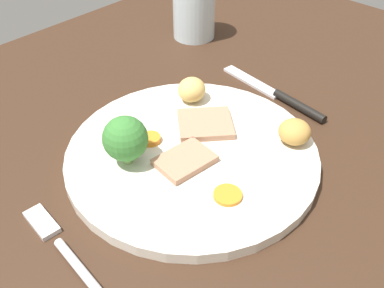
{
  "coord_description": "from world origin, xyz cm",
  "views": [
    {
      "loc": [
        -26.87,
        -29.17,
        39.13
      ],
      "look_at": [
        2.14,
        -1.98,
        6.0
      ],
      "focal_mm": 41.57,
      "sensor_mm": 36.0,
      "label": 1
    }
  ],
  "objects_px": {
    "carrot_coin_back": "(151,138)",
    "knife": "(281,96)",
    "carrot_coin_front": "(228,195)",
    "dinner_plate": "(192,155)",
    "roast_potato_right": "(295,132)",
    "water_glass": "(194,8)",
    "roast_potato_left": "(192,90)",
    "meat_slice_under": "(206,124)",
    "meat_slice_main": "(186,159)",
    "fork": "(65,251)",
    "broccoli_floret": "(125,139)"
  },
  "relations": [
    {
      "from": "fork",
      "to": "water_glass",
      "type": "distance_m",
      "value": 0.48
    },
    {
      "from": "roast_potato_left",
      "to": "water_glass",
      "type": "relative_size",
      "value": 0.38
    },
    {
      "from": "meat_slice_main",
      "to": "knife",
      "type": "bearing_deg",
      "value": 1.53
    },
    {
      "from": "meat_slice_under",
      "to": "roast_potato_left",
      "type": "distance_m",
      "value": 0.06
    },
    {
      "from": "meat_slice_under",
      "to": "broccoli_floret",
      "type": "distance_m",
      "value": 0.12
    },
    {
      "from": "dinner_plate",
      "to": "meat_slice_main",
      "type": "distance_m",
      "value": 0.02
    },
    {
      "from": "meat_slice_under",
      "to": "carrot_coin_front",
      "type": "height_order",
      "value": "meat_slice_under"
    },
    {
      "from": "roast_potato_right",
      "to": "carrot_coin_front",
      "type": "bearing_deg",
      "value": -179.61
    },
    {
      "from": "carrot_coin_back",
      "to": "knife",
      "type": "height_order",
      "value": "carrot_coin_back"
    },
    {
      "from": "carrot_coin_back",
      "to": "dinner_plate",
      "type": "bearing_deg",
      "value": -67.7
    },
    {
      "from": "meat_slice_under",
      "to": "broccoli_floret",
      "type": "height_order",
      "value": "broccoli_floret"
    },
    {
      "from": "knife",
      "to": "roast_potato_right",
      "type": "bearing_deg",
      "value": 138.26
    },
    {
      "from": "meat_slice_main",
      "to": "meat_slice_under",
      "type": "height_order",
      "value": "same"
    },
    {
      "from": "roast_potato_left",
      "to": "carrot_coin_front",
      "type": "bearing_deg",
      "value": -125.03
    },
    {
      "from": "roast_potato_right",
      "to": "broccoli_floret",
      "type": "distance_m",
      "value": 0.2
    },
    {
      "from": "carrot_coin_front",
      "to": "meat_slice_under",
      "type": "bearing_deg",
      "value": 52.59
    },
    {
      "from": "carrot_coin_back",
      "to": "broccoli_floret",
      "type": "bearing_deg",
      "value": -169.93
    },
    {
      "from": "dinner_plate",
      "to": "meat_slice_main",
      "type": "relative_size",
      "value": 4.69
    },
    {
      "from": "water_glass",
      "to": "fork",
      "type": "bearing_deg",
      "value": -151.96
    },
    {
      "from": "roast_potato_right",
      "to": "roast_potato_left",
      "type": "bearing_deg",
      "value": 97.05
    },
    {
      "from": "meat_slice_under",
      "to": "knife",
      "type": "distance_m",
      "value": 0.14
    },
    {
      "from": "roast_potato_left",
      "to": "roast_potato_right",
      "type": "relative_size",
      "value": 1.01
    },
    {
      "from": "meat_slice_main",
      "to": "water_glass",
      "type": "height_order",
      "value": "water_glass"
    },
    {
      "from": "knife",
      "to": "dinner_plate",
      "type": "bearing_deg",
      "value": 95.83
    },
    {
      "from": "fork",
      "to": "dinner_plate",
      "type": "bearing_deg",
      "value": -83.39
    },
    {
      "from": "carrot_coin_front",
      "to": "dinner_plate",
      "type": "bearing_deg",
      "value": 69.91
    },
    {
      "from": "carrot_coin_front",
      "to": "water_glass",
      "type": "relative_size",
      "value": 0.3
    },
    {
      "from": "meat_slice_under",
      "to": "fork",
      "type": "distance_m",
      "value": 0.23
    },
    {
      "from": "water_glass",
      "to": "meat_slice_main",
      "type": "bearing_deg",
      "value": -138.47
    },
    {
      "from": "broccoli_floret",
      "to": "knife",
      "type": "height_order",
      "value": "broccoli_floret"
    },
    {
      "from": "meat_slice_main",
      "to": "roast_potato_right",
      "type": "relative_size",
      "value": 1.64
    },
    {
      "from": "roast_potato_right",
      "to": "water_glass",
      "type": "height_order",
      "value": "water_glass"
    },
    {
      "from": "dinner_plate",
      "to": "carrot_coin_front",
      "type": "xyz_separation_m",
      "value": [
        -0.03,
        -0.08,
        0.01
      ]
    },
    {
      "from": "knife",
      "to": "meat_slice_under",
      "type": "bearing_deg",
      "value": 87.48
    },
    {
      "from": "fork",
      "to": "broccoli_floret",
      "type": "bearing_deg",
      "value": -63.93
    },
    {
      "from": "meat_slice_under",
      "to": "roast_potato_left",
      "type": "bearing_deg",
      "value": 59.6
    },
    {
      "from": "dinner_plate",
      "to": "roast_potato_right",
      "type": "bearing_deg",
      "value": -38.81
    },
    {
      "from": "roast_potato_right",
      "to": "meat_slice_main",
      "type": "bearing_deg",
      "value": 149.37
    },
    {
      "from": "knife",
      "to": "water_glass",
      "type": "height_order",
      "value": "water_glass"
    },
    {
      "from": "meat_slice_main",
      "to": "knife",
      "type": "relative_size",
      "value": 0.34
    },
    {
      "from": "meat_slice_under",
      "to": "carrot_coin_front",
      "type": "relative_size",
      "value": 2.18
    },
    {
      "from": "dinner_plate",
      "to": "broccoli_floret",
      "type": "bearing_deg",
      "value": 147.48
    },
    {
      "from": "meat_slice_main",
      "to": "meat_slice_under",
      "type": "distance_m",
      "value": 0.07
    },
    {
      "from": "roast_potato_left",
      "to": "carrot_coin_back",
      "type": "xyz_separation_m",
      "value": [
        -0.1,
        -0.02,
        -0.01
      ]
    },
    {
      "from": "carrot_coin_back",
      "to": "water_glass",
      "type": "height_order",
      "value": "water_glass"
    },
    {
      "from": "dinner_plate",
      "to": "meat_slice_main",
      "type": "height_order",
      "value": "meat_slice_main"
    },
    {
      "from": "broccoli_floret",
      "to": "water_glass",
      "type": "height_order",
      "value": "water_glass"
    },
    {
      "from": "roast_potato_left",
      "to": "roast_potato_right",
      "type": "height_order",
      "value": "roast_potato_left"
    },
    {
      "from": "meat_slice_main",
      "to": "fork",
      "type": "distance_m",
      "value": 0.16
    },
    {
      "from": "broccoli_floret",
      "to": "meat_slice_main",
      "type": "bearing_deg",
      "value": -47.99
    }
  ]
}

